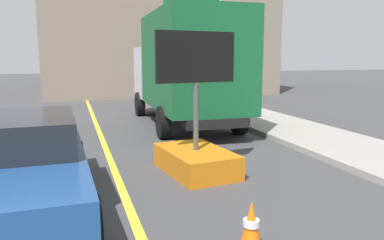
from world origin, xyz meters
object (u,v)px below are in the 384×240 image
Objects in this scene: pickup_car at (17,165)px; box_truck at (186,68)px; highway_guide_sign at (205,30)px; arrow_board_trailer at (196,148)px; traffic_cone_mid_lane at (251,227)px.

box_truck is at bearing 54.17° from pickup_car.
highway_guide_sign reaches higher than pickup_car.
arrow_board_trailer is at bearing 18.48° from pickup_car.
pickup_car is at bearing -125.83° from box_truck.
traffic_cone_mid_lane is at bearing -101.51° from box_truck.
pickup_car is 3.44m from traffic_cone_mid_lane.
highway_guide_sign reaches higher than arrow_board_trailer.
box_truck reaches higher than pickup_car.
box_truck is 7.52m from pickup_car.
arrow_board_trailer reaches higher than traffic_cone_mid_lane.
box_truck is at bearing 78.49° from traffic_cone_mid_lane.
highway_guide_sign is (6.66, 10.74, 2.73)m from pickup_car.
highway_guide_sign reaches higher than traffic_cone_mid_lane.
traffic_cone_mid_lane is (-0.36, -3.12, -0.18)m from arrow_board_trailer.
arrow_board_trailer is 3.14m from traffic_cone_mid_lane.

